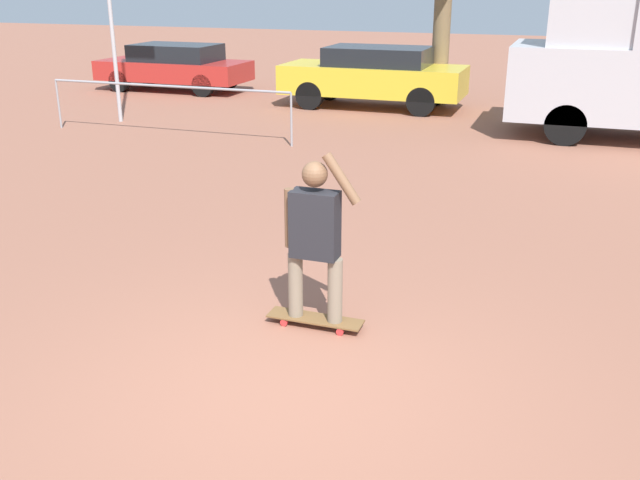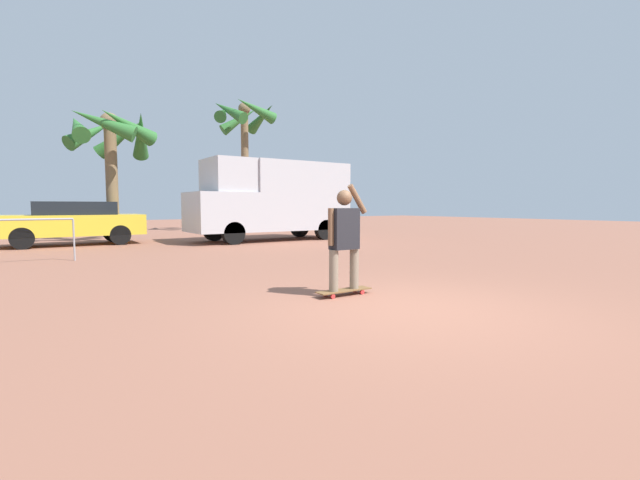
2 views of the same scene
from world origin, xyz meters
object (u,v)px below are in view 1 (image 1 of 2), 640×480
Objects in this scene: parked_car_red at (175,66)px; person_skateboarder at (315,232)px; skateboard at (315,319)px; parked_car_yellow at (374,75)px.

person_skateboarder is at bearing -54.97° from parked_car_red.
person_skateboarder reaches higher than skateboard.
person_skateboarder is 15.82m from parked_car_red.
person_skateboarder is at bearing -77.06° from parked_car_yellow.
skateboard is 15.83m from parked_car_red.
skateboard is 0.57× the size of person_skateboarder.
parked_car_yellow is at bearing 102.94° from skateboard.
person_skateboarder is at bearing 180.00° from skateboard.
person_skateboarder is 0.37× the size of parked_car_red.
parked_car_red is at bearing 171.74° from parked_car_yellow.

